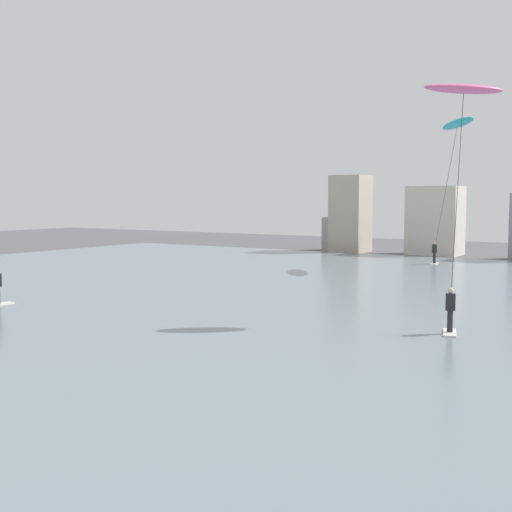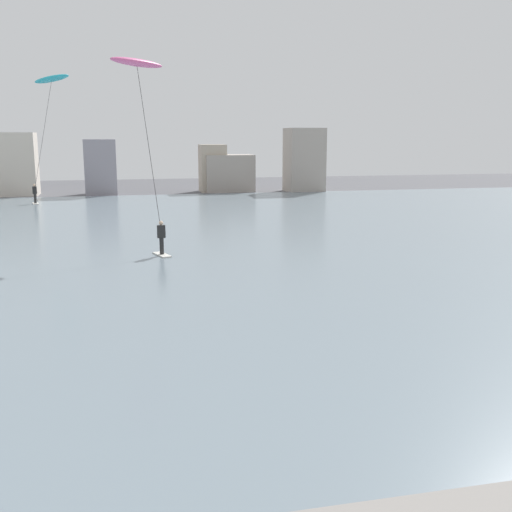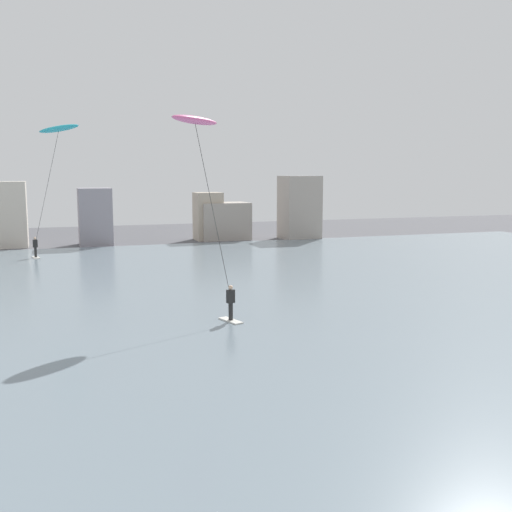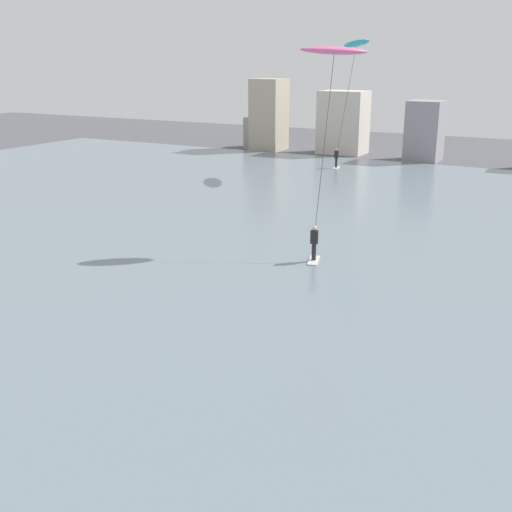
{
  "view_description": "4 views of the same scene",
  "coord_description": "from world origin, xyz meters",
  "views": [
    {
      "loc": [
        7.69,
        2.86,
        4.91
      ],
      "look_at": [
        -1.8,
        17.35,
        3.42
      ],
      "focal_mm": 46.82,
      "sensor_mm": 36.0,
      "label": 1
    },
    {
      "loc": [
        -1.23,
        -2.03,
        5.65
      ],
      "look_at": [
        2.13,
        12.81,
        2.62
      ],
      "focal_mm": 42.38,
      "sensor_mm": 36.0,
      "label": 2
    },
    {
      "loc": [
        -6.86,
        1.04,
        6.69
      ],
      "look_at": [
        -1.71,
        16.02,
        4.51
      ],
      "focal_mm": 42.13,
      "sensor_mm": 36.0,
      "label": 3
    },
    {
      "loc": [
        11.34,
        1.16,
        8.81
      ],
      "look_at": [
        2.39,
        17.6,
        2.99
      ],
      "focal_mm": 44.35,
      "sensor_mm": 36.0,
      "label": 4
    }
  ],
  "objects": [
    {
      "name": "kitesurfer_cyan",
      "position": [
        -6.11,
        48.88,
        9.38
      ],
      "size": [
        4.21,
        4.73,
        10.27
      ],
      "color": "silver",
      "rests_on": "water_bay"
    },
    {
      "name": "far_shore_buildings",
      "position": [
        -1.44,
        59.24,
        2.75
      ],
      "size": [
        40.43,
        5.34,
        7.01
      ],
      "color": "#A89E93",
      "rests_on": "ground"
    },
    {
      "name": "water_bay",
      "position": [
        0.0,
        30.76,
        0.05
      ],
      "size": [
        84.0,
        52.0,
        0.1
      ],
      "primitive_type": "cube",
      "color": "slate",
      "rests_on": "ground"
    },
    {
      "name": "kitesurfer_pink",
      "position": [
        -0.03,
        29.38,
        8.43
      ],
      "size": [
        3.18,
        5.55,
        9.36
      ],
      "color": "silver",
      "rests_on": "water_bay"
    }
  ]
}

